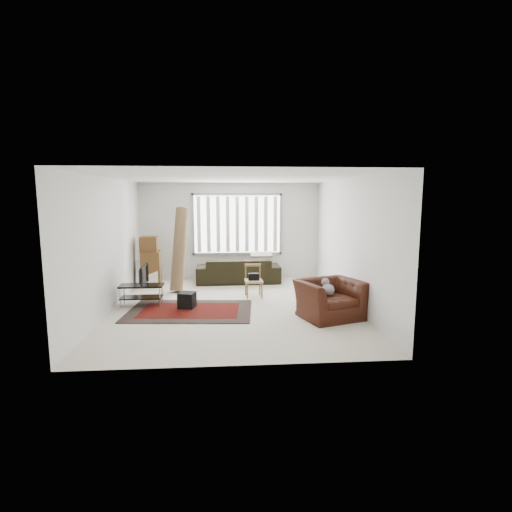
{
  "coord_description": "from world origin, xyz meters",
  "views": [
    {
      "loc": [
        -0.17,
        -8.24,
        2.32
      ],
      "look_at": [
        0.51,
        0.24,
        1.05
      ],
      "focal_mm": 28.0,
      "sensor_mm": 36.0,
      "label": 1
    }
  ],
  "objects_px": {
    "tv_stand": "(141,291)",
    "sofa": "(238,267)",
    "moving_boxes": "(150,263)",
    "armchair": "(329,296)",
    "side_chair": "(254,279)"
  },
  "relations": [
    {
      "from": "tv_stand",
      "to": "armchair",
      "type": "distance_m",
      "value": 3.96
    },
    {
      "from": "side_chair",
      "to": "sofa",
      "type": "bearing_deg",
      "value": 97.55
    },
    {
      "from": "tv_stand",
      "to": "sofa",
      "type": "xyz_separation_m",
      "value": [
        2.15,
        2.19,
        0.11
      ]
    },
    {
      "from": "armchair",
      "to": "moving_boxes",
      "type": "bearing_deg",
      "value": 123.65
    },
    {
      "from": "moving_boxes",
      "to": "side_chair",
      "type": "bearing_deg",
      "value": -27.17
    },
    {
      "from": "tv_stand",
      "to": "sofa",
      "type": "bearing_deg",
      "value": 45.55
    },
    {
      "from": "side_chair",
      "to": "tv_stand",
      "type": "bearing_deg",
      "value": -169.66
    },
    {
      "from": "tv_stand",
      "to": "armchair",
      "type": "xyz_separation_m",
      "value": [
        3.79,
        -1.17,
        0.09
      ]
    },
    {
      "from": "tv_stand",
      "to": "moving_boxes",
      "type": "bearing_deg",
      "value": 94.35
    },
    {
      "from": "tv_stand",
      "to": "side_chair",
      "type": "relative_size",
      "value": 1.21
    },
    {
      "from": "sofa",
      "to": "side_chair",
      "type": "distance_m",
      "value": 1.64
    },
    {
      "from": "armchair",
      "to": "tv_stand",
      "type": "bearing_deg",
      "value": 144.58
    },
    {
      "from": "moving_boxes",
      "to": "sofa",
      "type": "height_order",
      "value": "moving_boxes"
    },
    {
      "from": "moving_boxes",
      "to": "armchair",
      "type": "relative_size",
      "value": 0.94
    },
    {
      "from": "moving_boxes",
      "to": "armchair",
      "type": "height_order",
      "value": "moving_boxes"
    }
  ]
}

